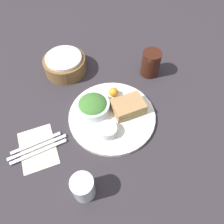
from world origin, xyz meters
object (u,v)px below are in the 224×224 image
bread_basket (65,64)px  spoon (36,143)px  sandwich (128,106)px  salad_bowl (93,106)px  plate (112,116)px  water_glass (83,187)px  drink_glass (151,63)px  knife (37,147)px  dressing_cup (108,130)px  fork (39,152)px

bread_basket → spoon: bearing=-120.9°
sandwich → salad_bowl: size_ratio=0.95×
plate → water_glass: bearing=-128.1°
plate → drink_glass: (0.24, 0.16, 0.05)m
knife → plate: bearing=180.0°
water_glass → spoon: bearing=116.9°
sandwich → salad_bowl: (-0.12, 0.05, 0.00)m
plate → drink_glass: bearing=34.1°
salad_bowl → drink_glass: (0.30, 0.11, 0.02)m
bread_basket → drink_glass: bearing=-23.3°
plate → dressing_cup: dressing_cup is taller
knife → water_glass: bearing=113.1°
dressing_cup → knife: dressing_cup is taller
sandwich → knife: sandwich is taller
bread_basket → water_glass: size_ratio=1.90×
plate → sandwich: (0.07, 0.00, 0.03)m
salad_bowl → bread_basket: 0.27m
drink_glass → plate: bearing=-145.9°
sandwich → dressing_cup: size_ratio=1.79×
sandwich → water_glass: size_ratio=1.26×
plate → dressing_cup: (-0.04, -0.07, 0.02)m
plate → spoon: (-0.29, -0.01, -0.00)m
fork → spoon: size_ratio=1.11×
dressing_cup → spoon: dressing_cup is taller
fork → water_glass: 0.22m
salad_bowl → spoon: 0.24m
dressing_cup → fork: (-0.25, 0.02, -0.03)m
bread_basket → spoon: 0.37m
dressing_cup → spoon: 0.26m
drink_glass → fork: 0.57m
sandwich → bread_basket: size_ratio=0.66×
knife → water_glass: (0.11, -0.20, 0.04)m
dressing_cup → sandwich: bearing=32.0°
dressing_cup → bread_basket: bread_basket is taller
salad_bowl → water_glass: bearing=-113.7°
spoon → salad_bowl: bearing=-171.4°
plate → fork: bearing=-171.1°
fork → water_glass: water_glass is taller
salad_bowl → spoon: size_ratio=0.71×
sandwich → knife: 0.36m
dressing_cup → fork: 0.25m
sandwich → water_glass: bearing=-136.8°
sandwich → drink_glass: (0.18, 0.16, 0.02)m
fork → spoon: same height
sandwich → bread_basket: bearing=118.4°
fork → drink_glass: bearing=-163.9°
dressing_cup → knife: 0.25m
plate → water_glass: (-0.18, -0.23, 0.04)m
dressing_cup → fork: bearing=175.3°
drink_glass → bread_basket: bearing=156.7°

